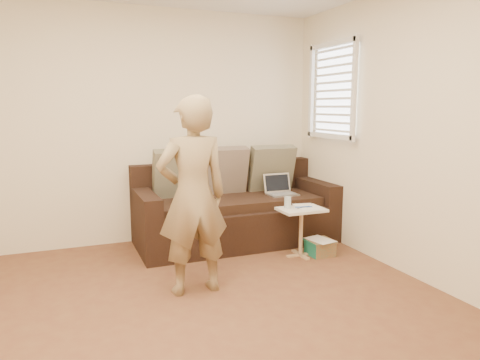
{
  "coord_description": "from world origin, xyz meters",
  "views": [
    {
      "loc": [
        -0.9,
        -2.81,
        1.53
      ],
      "look_at": [
        0.8,
        1.4,
        0.78
      ],
      "focal_mm": 33.57,
      "sensor_mm": 36.0,
      "label": 1
    }
  ],
  "objects_px": {
    "sofa": "(236,206)",
    "drinking_glass": "(288,202)",
    "person": "(193,196)",
    "laptop_white": "(197,204)",
    "side_table": "(301,232)",
    "striped_box": "(320,247)",
    "laptop_silver": "(282,195)"
  },
  "relations": [
    {
      "from": "sofa",
      "to": "striped_box",
      "type": "height_order",
      "value": "sofa"
    },
    {
      "from": "person",
      "to": "drinking_glass",
      "type": "height_order",
      "value": "person"
    },
    {
      "from": "person",
      "to": "side_table",
      "type": "distance_m",
      "value": 1.46
    },
    {
      "from": "sofa",
      "to": "person",
      "type": "xyz_separation_m",
      "value": [
        -0.82,
        -1.15,
        0.39
      ]
    },
    {
      "from": "laptop_white",
      "to": "drinking_glass",
      "type": "bearing_deg",
      "value": -69.56
    },
    {
      "from": "sofa",
      "to": "laptop_white",
      "type": "height_order",
      "value": "sofa"
    },
    {
      "from": "sofa",
      "to": "laptop_silver",
      "type": "relative_size",
      "value": 6.57
    },
    {
      "from": "person",
      "to": "side_table",
      "type": "relative_size",
      "value": 3.23
    },
    {
      "from": "sofa",
      "to": "person",
      "type": "height_order",
      "value": "person"
    },
    {
      "from": "sofa",
      "to": "laptop_silver",
      "type": "height_order",
      "value": "sofa"
    },
    {
      "from": "sofa",
      "to": "side_table",
      "type": "xyz_separation_m",
      "value": [
        0.45,
        -0.69,
        -0.17
      ]
    },
    {
      "from": "drinking_glass",
      "to": "striped_box",
      "type": "bearing_deg",
      "value": -20.2
    },
    {
      "from": "sofa",
      "to": "laptop_white",
      "type": "bearing_deg",
      "value": -162.8
    },
    {
      "from": "laptop_white",
      "to": "person",
      "type": "height_order",
      "value": "person"
    },
    {
      "from": "striped_box",
      "to": "drinking_glass",
      "type": "bearing_deg",
      "value": 159.8
    },
    {
      "from": "laptop_silver",
      "to": "person",
      "type": "height_order",
      "value": "person"
    },
    {
      "from": "laptop_silver",
      "to": "person",
      "type": "bearing_deg",
      "value": -142.18
    },
    {
      "from": "laptop_white",
      "to": "striped_box",
      "type": "height_order",
      "value": "laptop_white"
    },
    {
      "from": "laptop_white",
      "to": "drinking_glass",
      "type": "height_order",
      "value": "laptop_white"
    },
    {
      "from": "drinking_glass",
      "to": "side_table",
      "type": "bearing_deg",
      "value": -27.82
    },
    {
      "from": "sofa",
      "to": "drinking_glass",
      "type": "height_order",
      "value": "sofa"
    },
    {
      "from": "person",
      "to": "drinking_glass",
      "type": "bearing_deg",
      "value": -157.32
    },
    {
      "from": "person",
      "to": "drinking_glass",
      "type": "xyz_separation_m",
      "value": [
        1.15,
        0.52,
        -0.25
      ]
    },
    {
      "from": "side_table",
      "to": "striped_box",
      "type": "distance_m",
      "value": 0.27
    },
    {
      "from": "laptop_white",
      "to": "side_table",
      "type": "bearing_deg",
      "value": -69.28
    },
    {
      "from": "sofa",
      "to": "drinking_glass",
      "type": "xyz_separation_m",
      "value": [
        0.32,
        -0.63,
        0.14
      ]
    },
    {
      "from": "side_table",
      "to": "striped_box",
      "type": "xyz_separation_m",
      "value": [
        0.2,
        -0.05,
        -0.17
      ]
    },
    {
      "from": "sofa",
      "to": "striped_box",
      "type": "bearing_deg",
      "value": -48.97
    },
    {
      "from": "laptop_silver",
      "to": "striped_box",
      "type": "relative_size",
      "value": 1.28
    },
    {
      "from": "sofa",
      "to": "laptop_silver",
      "type": "xyz_separation_m",
      "value": [
        0.54,
        -0.09,
        0.1
      ]
    },
    {
      "from": "laptop_white",
      "to": "side_table",
      "type": "xyz_separation_m",
      "value": [
        0.94,
        -0.54,
        -0.27
      ]
    },
    {
      "from": "laptop_silver",
      "to": "drinking_glass",
      "type": "distance_m",
      "value": 0.58
    }
  ]
}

